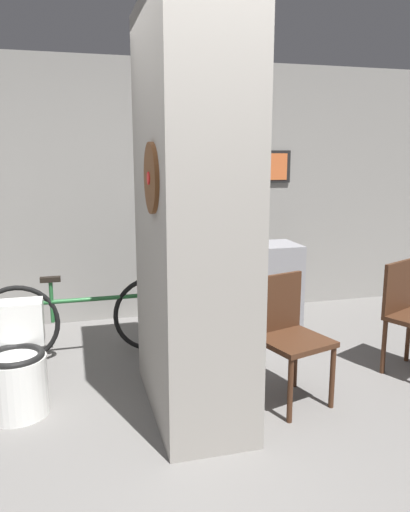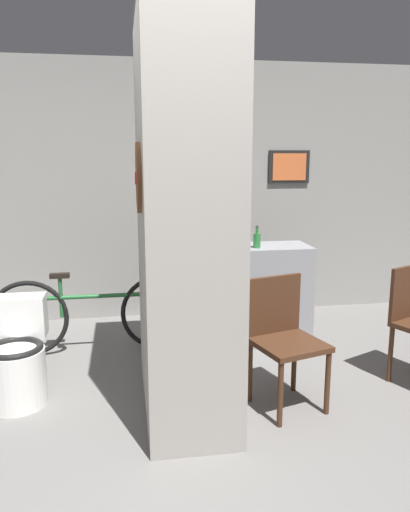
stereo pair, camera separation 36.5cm
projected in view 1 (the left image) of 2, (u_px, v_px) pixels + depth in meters
The scene contains 9 objects.
ground_plane at pixel (193, 461), 2.79m from camera, with size 14.00×14.00×0.00m, color slate.
wall_back at pixel (130, 192), 5.01m from camera, with size 8.00×0.09×2.60m.
pillar_center at pixel (191, 216), 3.15m from camera, with size 0.58×1.24×2.60m.
counter_shelf at pixel (237, 294), 4.52m from camera, with size 1.13×0.44×0.88m.
toilet at pixel (17, 368), 3.30m from camera, with size 0.39×0.55×0.69m.
chair_near_pillar at pixel (287, 332), 3.40m from camera, with size 0.52×0.52×0.87m.
bicycle at pixel (87, 317), 4.16m from camera, with size 1.75×0.42×0.71m.
bottle_tall at pixel (231, 234), 4.47m from camera, with size 0.08×0.08×0.26m.
bottle_short at pixel (248, 239), 4.35m from camera, with size 0.06×0.06×0.20m.
Camera 1 is at (-0.59, -2.43, 1.68)m, focal length 35.00 mm.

